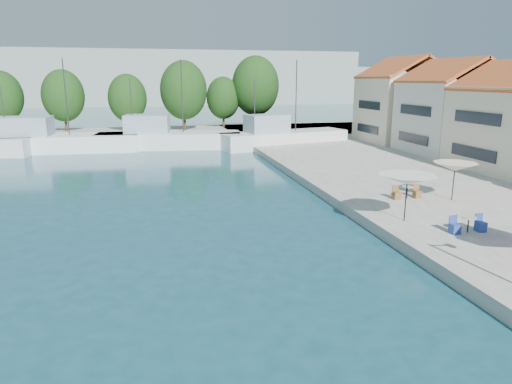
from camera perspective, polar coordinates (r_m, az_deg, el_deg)
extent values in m
cube|color=gray|center=(65.07, -15.86, 6.89)|extent=(90.00, 16.00, 0.60)
cube|color=gray|center=(159.57, -22.72, 12.99)|extent=(180.00, 40.00, 16.00)
cube|color=gray|center=(183.15, 1.17, 13.39)|extent=(140.00, 40.00, 12.00)
cube|color=silver|center=(49.08, 23.25, 8.63)|extent=(8.00, 8.50, 7.00)
pyramid|color=#C5562B|center=(48.98, 23.86, 14.80)|extent=(8.40, 8.80, 1.80)
cube|color=beige|center=(56.57, 17.89, 9.89)|extent=(8.60, 8.50, 7.50)
pyramid|color=#C5562B|center=(56.52, 18.33, 15.50)|extent=(9.00, 8.80, 1.80)
cube|color=white|center=(54.50, -24.05, 5.36)|extent=(18.42, 5.59, 2.20)
cube|color=#8B9EAC|center=(54.99, -27.05, 7.33)|extent=(5.63, 3.90, 2.00)
cylinder|color=#2D2D2D|center=(53.68, -22.68, 10.87)|extent=(0.12, 0.12, 8.00)
cylinder|color=#2D2D2D|center=(55.40, -29.11, 9.22)|extent=(0.10, 0.10, 6.00)
cube|color=silver|center=(53.26, -10.76, 6.15)|extent=(16.44, 6.23, 2.20)
cube|color=#8B9EAC|center=(53.30, -13.46, 8.29)|extent=(5.19, 3.81, 2.00)
cylinder|color=#2D2D2D|center=(52.72, -9.24, 11.70)|extent=(0.12, 0.12, 8.00)
cylinder|color=#2D2D2D|center=(53.40, -15.32, 10.35)|extent=(0.10, 0.10, 6.00)
cube|color=silver|center=(53.46, 3.52, 6.39)|extent=(15.65, 7.22, 2.20)
cube|color=#8B9EAC|center=(52.15, 1.35, 8.55)|extent=(5.11, 3.97, 2.00)
cylinder|color=#2D2D2D|center=(53.79, 5.04, 11.87)|extent=(0.12, 0.12, 8.00)
cylinder|color=#2D2D2D|center=(51.32, -0.17, 10.71)|extent=(0.10, 0.10, 6.00)
cylinder|color=#3F2B19|center=(72.31, -28.95, 8.05)|extent=(0.36, 0.36, 3.67)
ellipsoid|color=#163410|center=(72.15, -29.22, 10.36)|extent=(5.58, 5.58, 6.97)
cylinder|color=#3F2B19|center=(69.64, -22.72, 8.57)|extent=(0.36, 0.36, 3.74)
ellipsoid|color=#163410|center=(69.48, -22.96, 11.02)|extent=(5.69, 5.69, 7.11)
cylinder|color=#3F2B19|center=(67.39, -15.62, 8.87)|extent=(0.36, 0.36, 3.48)
ellipsoid|color=#163410|center=(67.23, -15.78, 11.23)|extent=(5.29, 5.29, 6.61)
cylinder|color=#3F2B19|center=(66.17, -8.91, 9.48)|extent=(0.36, 0.36, 4.29)
ellipsoid|color=#163410|center=(66.00, -9.03, 12.45)|extent=(6.53, 6.53, 8.16)
cylinder|color=#3F2B19|center=(70.63, -4.09, 9.49)|extent=(0.36, 0.36, 3.33)
ellipsoid|color=#163410|center=(70.47, -4.12, 11.65)|extent=(5.06, 5.06, 6.32)
cylinder|color=#3F2B19|center=(70.91, -0.07, 10.09)|extent=(0.36, 0.36, 4.69)
ellipsoid|color=#163410|center=(70.76, -0.08, 13.13)|extent=(7.13, 7.13, 8.91)
cylinder|color=black|center=(24.37, 18.23, -0.72)|extent=(0.06, 0.06, 2.42)
cone|color=silver|center=(24.16, 18.40, 1.48)|extent=(2.97, 2.97, 0.50)
cylinder|color=black|center=(29.67, 23.46, 1.22)|extent=(0.06, 0.06, 2.29)
cone|color=beige|center=(29.50, 23.63, 2.91)|extent=(2.60, 2.60, 0.50)
cylinder|color=black|center=(23.85, 24.99, -3.75)|extent=(0.06, 0.06, 0.74)
cylinder|color=tan|center=(23.75, 25.08, -2.90)|extent=(0.70, 0.70, 0.04)
cube|color=#254094|center=(24.32, 26.26, -3.91)|extent=(0.42, 0.42, 0.46)
cube|color=#254094|center=(23.48, 23.60, -4.24)|extent=(0.42, 0.42, 0.46)
cylinder|color=black|center=(29.19, 18.36, -0.08)|extent=(0.06, 0.06, 0.74)
cylinder|color=tan|center=(29.11, 18.42, 0.63)|extent=(0.70, 0.70, 0.04)
cube|color=brown|center=(29.59, 19.50, -0.27)|extent=(0.42, 0.42, 0.46)
cube|color=brown|center=(28.87, 17.15, -0.43)|extent=(0.42, 0.42, 0.46)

